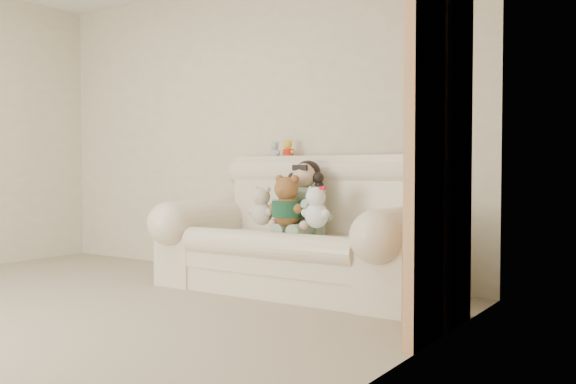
{
  "coord_description": "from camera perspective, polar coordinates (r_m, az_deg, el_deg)",
  "views": [
    {
      "loc": [
        3.43,
        -1.93,
        0.91
      ],
      "look_at": [
        0.87,
        1.9,
        0.75
      ],
      "focal_mm": 38.96,
      "sensor_mm": 36.0,
      "label": 1
    }
  ],
  "objects": [
    {
      "name": "brown_teddy",
      "position": [
        4.58,
        -0.09,
        -0.36
      ],
      "size": [
        0.33,
        0.28,
        0.44
      ],
      "primitive_type": null,
      "rotation": [
        0.0,
        0.0,
        0.24
      ],
      "color": "brown",
      "rests_on": "sofa"
    },
    {
      "name": "wall_right",
      "position": [
        2.29,
        2.34,
        11.78
      ],
      "size": [
        0.0,
        5.0,
        5.0
      ],
      "primitive_type": "plane",
      "rotation": [
        1.57,
        0.0,
        -1.57
      ],
      "color": "beige",
      "rests_on": "ground"
    },
    {
      "name": "grey_mini_plush",
      "position": [
        5.22,
        -1.18,
        4.01
      ],
      "size": [
        0.11,
        0.08,
        0.17
      ],
      "primitive_type": null,
      "rotation": [
        0.0,
        0.0,
        0.02
      ],
      "color": "#A8A8AF",
      "rests_on": "sofa"
    },
    {
      "name": "wall_back",
      "position": [
        5.61,
        -3.99,
        5.97
      ],
      "size": [
        4.5,
        0.0,
        4.5
      ],
      "primitive_type": "plane",
      "rotation": [
        1.57,
        0.0,
        0.0
      ],
      "color": "beige",
      "rests_on": "ground"
    },
    {
      "name": "white_cat",
      "position": [
        4.46,
        2.61,
        -0.99
      ],
      "size": [
        0.23,
        0.18,
        0.36
      ],
      "primitive_type": null,
      "rotation": [
        0.0,
        0.0,
        0.03
      ],
      "color": "white",
      "rests_on": "sofa"
    },
    {
      "name": "door_panel",
      "position": [
        3.54,
        13.82,
        4.2
      ],
      "size": [
        0.06,
        0.9,
        2.1
      ],
      "primitive_type": "cube",
      "color": "#B87D4F",
      "rests_on": "floor"
    },
    {
      "name": "sofa",
      "position": [
        4.7,
        0.68,
        -2.83
      ],
      "size": [
        2.1,
        0.95,
        1.03
      ],
      "primitive_type": null,
      "color": "beige",
      "rests_on": "floor"
    },
    {
      "name": "cream_teddy",
      "position": [
        4.7,
        -2.4,
        -0.92
      ],
      "size": [
        0.24,
        0.2,
        0.34
      ],
      "primitive_type": null,
      "rotation": [
        0.0,
        0.0,
        -0.13
      ],
      "color": "beige",
      "rests_on": "sofa"
    },
    {
      "name": "yellow_mini_bear",
      "position": [
        5.17,
        0.03,
        4.09
      ],
      "size": [
        0.14,
        0.12,
        0.18
      ],
      "primitive_type": null,
      "rotation": [
        0.0,
        0.0,
        -0.34
      ],
      "color": "yellow",
      "rests_on": "sofa"
    },
    {
      "name": "seated_child",
      "position": [
        4.73,
        1.56,
        -0.45
      ],
      "size": [
        0.39,
        0.45,
        0.58
      ],
      "primitive_type": null,
      "rotation": [
        0.0,
        0.0,
        0.1
      ],
      "color": "#306A3A",
      "rests_on": "sofa"
    }
  ]
}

